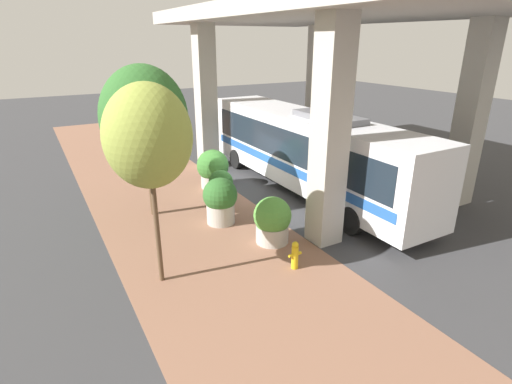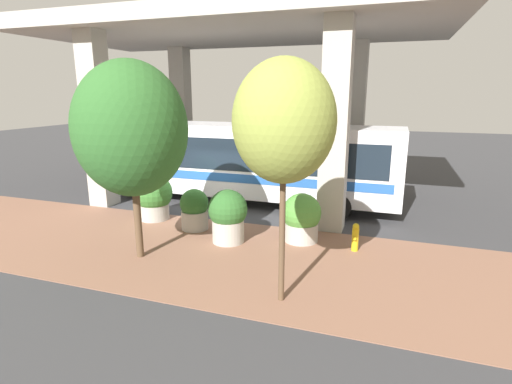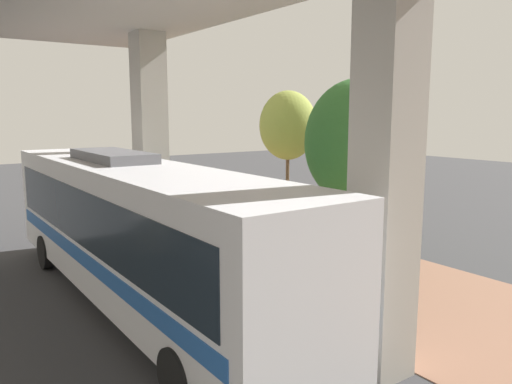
% 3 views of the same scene
% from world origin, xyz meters
% --- Properties ---
extents(ground_plane, '(80.00, 80.00, 0.00)m').
position_xyz_m(ground_plane, '(0.00, 0.00, 0.00)').
color(ground_plane, '#38383A').
rests_on(ground_plane, ground).
extents(sidewalk_strip, '(6.00, 40.00, 0.02)m').
position_xyz_m(sidewalk_strip, '(-3.00, 0.00, 0.01)').
color(sidewalk_strip, '#845B47').
rests_on(sidewalk_strip, ground).
extents(overpass, '(9.40, 17.73, 7.71)m').
position_xyz_m(overpass, '(4.00, 0.00, 6.69)').
color(overpass, '#ADA89E').
rests_on(overpass, ground).
extents(bus, '(2.56, 12.99, 3.64)m').
position_xyz_m(bus, '(2.76, -0.76, 1.97)').
color(bus, silver).
rests_on(bus, ground).
extents(fire_hydrant, '(0.43, 0.21, 0.89)m').
position_xyz_m(fire_hydrant, '(-1.38, -5.89, 0.45)').
color(fire_hydrant, gold).
rests_on(fire_hydrant, ground).
extents(planter_front, '(1.00, 1.00, 1.46)m').
position_xyz_m(planter_front, '(-1.17, -0.35, 0.73)').
color(planter_front, '#ADA89E').
rests_on(planter_front, ground).
extents(planter_middle, '(1.44, 1.44, 1.77)m').
position_xyz_m(planter_middle, '(-0.64, 1.65, 0.90)').
color(planter_middle, '#ADA89E').
rests_on(planter_middle, ground).
extents(planter_back, '(1.25, 1.25, 1.60)m').
position_xyz_m(planter_back, '(-1.08, -4.15, 0.79)').
color(planter_back, '#ADA89E').
rests_on(planter_back, ground).
extents(planter_extra, '(1.26, 1.26, 1.74)m').
position_xyz_m(planter_extra, '(-1.94, -1.95, 0.91)').
color(planter_extra, '#ADA89E').
rests_on(planter_extra, ground).
extents(street_tree_near, '(3.10, 3.10, 5.61)m').
position_xyz_m(street_tree_near, '(-3.88, 0.05, 3.74)').
color(street_tree_near, brown).
rests_on(street_tree_near, ground).
extents(street_tree_far, '(2.19, 2.19, 5.45)m').
position_xyz_m(street_tree_far, '(-4.99, -4.56, 4.12)').
color(street_tree_far, brown).
rests_on(street_tree_far, ground).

